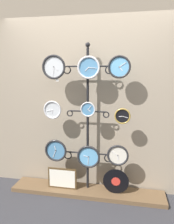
# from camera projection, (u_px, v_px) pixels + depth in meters

# --- Properties ---
(ground_plane) EXTENTS (12.00, 12.00, 0.00)m
(ground_plane) POSITION_uv_depth(u_px,v_px,m) (82.00, 208.00, 2.84)
(ground_plane) COLOR #333338
(shop_wall) EXTENTS (4.40, 0.04, 2.80)m
(shop_wall) POSITION_uv_depth(u_px,v_px,m) (90.00, 96.00, 3.13)
(shop_wall) COLOR gray
(shop_wall) RESTS_ON ground_plane
(low_shelf) EXTENTS (2.20, 0.36, 0.06)m
(low_shelf) POSITION_uv_depth(u_px,v_px,m) (87.00, 191.00, 3.17)
(low_shelf) COLOR brown
(low_shelf) RESTS_ON ground_plane
(display_stand) EXTENTS (0.72, 0.41, 2.12)m
(display_stand) POSITION_uv_depth(u_px,v_px,m) (88.00, 148.00, 3.11)
(display_stand) COLOR black
(display_stand) RESTS_ON ground_plane
(clock_top_left) EXTENTS (0.32, 0.04, 0.32)m
(clock_top_left) POSITION_uv_depth(u_px,v_px,m) (54.00, 67.00, 2.88)
(clock_top_left) COLOR silver
(clock_top_center) EXTENTS (0.30, 0.04, 0.30)m
(clock_top_center) POSITION_uv_depth(u_px,v_px,m) (89.00, 68.00, 2.81)
(clock_top_center) COLOR #4C84B2
(clock_top_right) EXTENTS (0.29, 0.04, 0.29)m
(clock_top_right) POSITION_uv_depth(u_px,v_px,m) (119.00, 67.00, 2.73)
(clock_top_right) COLOR #60A8DB
(clock_middle_left) EXTENTS (0.26, 0.04, 0.26)m
(clock_middle_left) POSITION_uv_depth(u_px,v_px,m) (53.00, 110.00, 3.02)
(clock_middle_left) COLOR silver
(clock_middle_center) EXTENTS (0.20, 0.04, 0.20)m
(clock_middle_center) POSITION_uv_depth(u_px,v_px,m) (88.00, 109.00, 2.89)
(clock_middle_center) COLOR #4C84B2
(clock_middle_right) EXTENTS (0.21, 0.04, 0.21)m
(clock_middle_right) POSITION_uv_depth(u_px,v_px,m) (122.00, 116.00, 2.82)
(clock_middle_right) COLOR black
(clock_bottom_left) EXTENTS (0.32, 0.04, 0.32)m
(clock_bottom_left) POSITION_uv_depth(u_px,v_px,m) (56.00, 150.00, 3.11)
(clock_bottom_left) COLOR #4C84B2
(clock_bottom_center) EXTENTS (0.32, 0.04, 0.32)m
(clock_bottom_center) POSITION_uv_depth(u_px,v_px,m) (88.00, 157.00, 3.00)
(clock_bottom_center) COLOR #60A8DB
(clock_bottom_right) EXTENTS (0.29, 0.04, 0.29)m
(clock_bottom_right) POSITION_uv_depth(u_px,v_px,m) (118.00, 155.00, 2.93)
(clock_bottom_right) COLOR silver
(vinyl_record) EXTENTS (0.36, 0.01, 0.36)m
(vinyl_record) POSITION_uv_depth(u_px,v_px,m) (116.00, 181.00, 3.03)
(vinyl_record) COLOR black
(vinyl_record) RESTS_ON low_shelf
(picture_frame) EXTENTS (0.43, 0.02, 0.31)m
(picture_frame) POSITION_uv_depth(u_px,v_px,m) (62.00, 178.00, 3.17)
(picture_frame) COLOR #4C381E
(picture_frame) RESTS_ON low_shelf
(price_tag_upper) EXTENTS (0.04, 0.00, 0.03)m
(price_tag_upper) POSITION_uv_depth(u_px,v_px,m) (57.00, 80.00, 2.90)
(price_tag_upper) COLOR white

